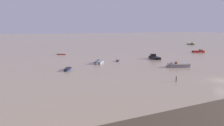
{
  "coord_description": "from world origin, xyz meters",
  "views": [
    {
      "loc": [
        -39.16,
        -28.44,
        10.62
      ],
      "look_at": [
        -11.66,
        27.27,
        0.51
      ],
      "focal_mm": 34.59,
      "sensor_mm": 36.0,
      "label": 1
    }
  ],
  "objects_px": {
    "rowboat_moored_2": "(68,69)",
    "rowboat_moored_3": "(62,54)",
    "motorboat_moored_3": "(175,66)",
    "motorboat_moored_4": "(200,52)",
    "mooring_post_left": "(176,79)",
    "motorboat_moored_1": "(192,44)",
    "motorboat_moored_5": "(98,63)",
    "motorboat_moored_2": "(153,57)",
    "rowboat_moored_4": "(118,61)"
  },
  "relations": [
    {
      "from": "motorboat_moored_4",
      "to": "rowboat_moored_4",
      "type": "relative_size",
      "value": 2.06
    },
    {
      "from": "rowboat_moored_4",
      "to": "rowboat_moored_3",
      "type": "bearing_deg",
      "value": 45.25
    },
    {
      "from": "motorboat_moored_4",
      "to": "motorboat_moored_5",
      "type": "bearing_deg",
      "value": -152.52
    },
    {
      "from": "rowboat_moored_2",
      "to": "rowboat_moored_3",
      "type": "relative_size",
      "value": 1.08
    },
    {
      "from": "rowboat_moored_4",
      "to": "rowboat_moored_2",
      "type": "bearing_deg",
      "value": 132.68
    },
    {
      "from": "motorboat_moored_1",
      "to": "rowboat_moored_3",
      "type": "bearing_deg",
      "value": -114.81
    },
    {
      "from": "motorboat_moored_2",
      "to": "rowboat_moored_4",
      "type": "xyz_separation_m",
      "value": [
        -14.28,
        -0.13,
        -0.24
      ]
    },
    {
      "from": "rowboat_moored_4",
      "to": "motorboat_moored_5",
      "type": "relative_size",
      "value": 0.54
    },
    {
      "from": "motorboat_moored_3",
      "to": "mooring_post_left",
      "type": "distance_m",
      "value": 17.19
    },
    {
      "from": "rowboat_moored_2",
      "to": "mooring_post_left",
      "type": "xyz_separation_m",
      "value": [
        16.44,
        -21.38,
        0.36
      ]
    },
    {
      "from": "motorboat_moored_1",
      "to": "motorboat_moored_2",
      "type": "distance_m",
      "value": 73.78
    },
    {
      "from": "rowboat_moored_2",
      "to": "mooring_post_left",
      "type": "bearing_deg",
      "value": -114.85
    },
    {
      "from": "motorboat_moored_3",
      "to": "motorboat_moored_5",
      "type": "bearing_deg",
      "value": -18.67
    },
    {
      "from": "rowboat_moored_3",
      "to": "motorboat_moored_3",
      "type": "bearing_deg",
      "value": 141.87
    },
    {
      "from": "mooring_post_left",
      "to": "motorboat_moored_4",
      "type": "bearing_deg",
      "value": 37.38
    },
    {
      "from": "motorboat_moored_4",
      "to": "mooring_post_left",
      "type": "distance_m",
      "value": 58.94
    },
    {
      "from": "motorboat_moored_1",
      "to": "motorboat_moored_5",
      "type": "bearing_deg",
      "value": -97.26
    },
    {
      "from": "motorboat_moored_1",
      "to": "motorboat_moored_4",
      "type": "relative_size",
      "value": 0.8
    },
    {
      "from": "motorboat_moored_3",
      "to": "rowboat_moored_2",
      "type": "height_order",
      "value": "motorboat_moored_3"
    },
    {
      "from": "motorboat_moored_1",
      "to": "motorboat_moored_3",
      "type": "distance_m",
      "value": 87.23
    },
    {
      "from": "rowboat_moored_3",
      "to": "motorboat_moored_2",
      "type": "bearing_deg",
      "value": 159.87
    },
    {
      "from": "motorboat_moored_3",
      "to": "rowboat_moored_4",
      "type": "height_order",
      "value": "motorboat_moored_3"
    },
    {
      "from": "rowboat_moored_2",
      "to": "motorboat_moored_5",
      "type": "height_order",
      "value": "motorboat_moored_5"
    },
    {
      "from": "motorboat_moored_1",
      "to": "rowboat_moored_3",
      "type": "relative_size",
      "value": 1.2
    },
    {
      "from": "rowboat_moored_3",
      "to": "motorboat_moored_5",
      "type": "height_order",
      "value": "motorboat_moored_5"
    },
    {
      "from": "rowboat_moored_4",
      "to": "mooring_post_left",
      "type": "xyz_separation_m",
      "value": [
        -1.84,
        -28.69,
        0.43
      ]
    },
    {
      "from": "rowboat_moored_2",
      "to": "rowboat_moored_4",
      "type": "distance_m",
      "value": 19.7
    },
    {
      "from": "motorboat_moored_1",
      "to": "mooring_post_left",
      "type": "height_order",
      "value": "motorboat_moored_1"
    },
    {
      "from": "motorboat_moored_4",
      "to": "rowboat_moored_4",
      "type": "distance_m",
      "value": 45.55
    },
    {
      "from": "motorboat_moored_3",
      "to": "motorboat_moored_4",
      "type": "relative_size",
      "value": 1.11
    },
    {
      "from": "rowboat_moored_2",
      "to": "mooring_post_left",
      "type": "relative_size",
      "value": 3.63
    },
    {
      "from": "rowboat_moored_3",
      "to": "rowboat_moored_4",
      "type": "bearing_deg",
      "value": 139.2
    },
    {
      "from": "rowboat_moored_4",
      "to": "motorboat_moored_5",
      "type": "xyz_separation_m",
      "value": [
        -7.38,
        -1.47,
        0.14
      ]
    },
    {
      "from": "motorboat_moored_2",
      "to": "motorboat_moored_5",
      "type": "height_order",
      "value": "motorboat_moored_2"
    },
    {
      "from": "motorboat_moored_2",
      "to": "motorboat_moored_3",
      "type": "distance_m",
      "value": 16.69
    },
    {
      "from": "motorboat_moored_5",
      "to": "mooring_post_left",
      "type": "xyz_separation_m",
      "value": [
        5.53,
        -27.23,
        0.29
      ]
    },
    {
      "from": "motorboat_moored_4",
      "to": "motorboat_moored_2",
      "type": "bearing_deg",
      "value": -149.04
    },
    {
      "from": "motorboat_moored_5",
      "to": "motorboat_moored_1",
      "type": "bearing_deg",
      "value": 154.21
    },
    {
      "from": "motorboat_moored_5",
      "to": "mooring_post_left",
      "type": "distance_m",
      "value": 27.78
    },
    {
      "from": "rowboat_moored_2",
      "to": "mooring_post_left",
      "type": "height_order",
      "value": "mooring_post_left"
    },
    {
      "from": "motorboat_moored_1",
      "to": "rowboat_moored_2",
      "type": "bearing_deg",
      "value": -97.15
    },
    {
      "from": "motorboat_moored_3",
      "to": "motorboat_moored_4",
      "type": "bearing_deg",
      "value": -125.34
    },
    {
      "from": "rowboat_moored_2",
      "to": "mooring_post_left",
      "type": "distance_m",
      "value": 26.97
    },
    {
      "from": "mooring_post_left",
      "to": "motorboat_moored_1",
      "type": "bearing_deg",
      "value": 42.09
    },
    {
      "from": "motorboat_moored_3",
      "to": "mooring_post_left",
      "type": "bearing_deg",
      "value": 69.79
    },
    {
      "from": "motorboat_moored_3",
      "to": "motorboat_moored_4",
      "type": "xyz_separation_m",
      "value": [
        35.37,
        22.98,
        -0.03
      ]
    },
    {
      "from": "motorboat_moored_2",
      "to": "rowboat_moored_4",
      "type": "distance_m",
      "value": 14.28
    },
    {
      "from": "rowboat_moored_3",
      "to": "mooring_post_left",
      "type": "height_order",
      "value": "mooring_post_left"
    },
    {
      "from": "motorboat_moored_3",
      "to": "rowboat_moored_2",
      "type": "xyz_separation_m",
      "value": [
        -27.91,
        8.57,
        -0.13
      ]
    },
    {
      "from": "rowboat_moored_3",
      "to": "motorboat_moored_5",
      "type": "xyz_separation_m",
      "value": [
        4.53,
        -27.75,
        0.09
      ]
    }
  ]
}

